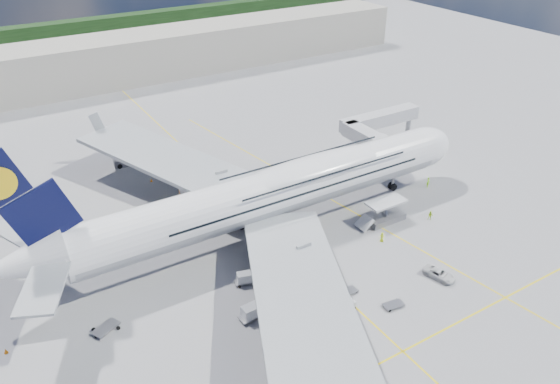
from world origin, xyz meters
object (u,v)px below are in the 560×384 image
catering_truck_outer (128,157)px  crew_wing (285,296)px  dolly_nose_near (348,291)px  service_van (439,274)px  dolly_back (106,328)px  cone_wing_right_inner (262,319)px  baggage_tug (346,306)px  cone_wing_right_outer (310,339)px  airliner (274,192)px  dolly_row_b (244,278)px  crew_van (382,237)px  crew_nose (428,182)px  cone_wing_left_outer (151,180)px  cone_wing_left_inner (153,217)px  crew_loader (430,216)px  dolly_row_a (251,312)px  dolly_nose_far (393,305)px  cone_tail (6,351)px  catering_truck_inner (197,192)px  cone_nose (420,156)px  jet_bridge (376,128)px  dolly_row_c (293,279)px  cargo_loader (384,214)px  crew_tug (298,304)px

catering_truck_outer → crew_wing: catering_truck_outer is taller
dolly_nose_near → service_van: service_van is taller
dolly_back → cone_wing_right_inner: bearing=-53.5°
baggage_tug → cone_wing_right_outer: size_ratio=5.23×
airliner → dolly_row_b: airliner is taller
crew_van → crew_nose: bearing=-103.6°
cone_wing_left_outer → cone_wing_right_inner: cone_wing_left_outer is taller
airliner → cone_wing_left_inner: bearing=138.5°
service_van → cone_wing_right_outer: size_ratio=8.96×
crew_loader → cone_wing_left_outer: bearing=-173.9°
dolly_row_a → dolly_nose_far: bearing=-28.0°
dolly_nose_far → cone_tail: bearing=165.6°
catering_truck_inner → crew_van: (19.13, -25.81, -1.02)m
dolly_back → cone_nose: 68.98m
airliner → crew_loader: 26.34m
dolly_back → cone_tail: 11.35m
jet_bridge → cone_nose: (8.66, -4.03, -6.57)m
dolly_row_a → crew_loader: (36.03, 4.90, -0.24)m
jet_bridge → dolly_row_a: bearing=-147.8°
dolly_row_c → dolly_row_b: bearing=141.4°
dolly_row_b → crew_wing: bearing=-47.4°
dolly_nose_far → crew_van: crew_van is taller
crew_van → cone_wing_left_inner: 37.09m
dolly_nose_near → cone_wing_left_inner: size_ratio=5.02×
cargo_loader → crew_tug: cargo_loader is taller
crew_tug → cargo_loader: bearing=27.6°
dolly_row_a → dolly_row_b: 7.03m
dolly_row_c → cone_wing_right_inner: bearing=-160.5°
airliner → cone_wing_right_inner: (-11.85, -16.76, -6.63)m
dolly_row_b → catering_truck_outer: catering_truck_outer is taller
dolly_nose_near → catering_truck_inner: (-7.32, 32.65, 1.53)m
cargo_loader → dolly_back: (-45.64, -1.13, -0.87)m
crew_loader → cone_wing_right_inner: 35.58m
airliner → dolly_row_b: 15.01m
dolly_nose_far → cone_tail: 47.64m
jet_bridge → dolly_row_c: bearing=-145.4°
dolly_nose_near → service_van: size_ratio=0.60×
dolly_row_a → cone_nose: size_ratio=5.37×
airliner → dolly_back: bearing=-164.2°
dolly_row_b → dolly_back: (-18.83, 0.97, -0.53)m
dolly_row_a → dolly_row_b: size_ratio=1.08×
baggage_tug → cone_tail: (-38.42, 15.09, -0.41)m
baggage_tug → catering_truck_inner: size_ratio=0.38×
crew_nose → cone_wing_right_outer: 44.36m
crew_wing → cone_wing_left_outer: 40.73m
crew_tug → cone_tail: (-33.40, 11.50, -0.47)m
crew_van → crew_tug: crew_van is taller
crew_loader → cone_tail: crew_loader is taller
dolly_row_b → crew_wing: dolly_row_b is taller
cone_wing_right_inner → cone_wing_right_outer: (3.24, -6.05, 0.01)m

